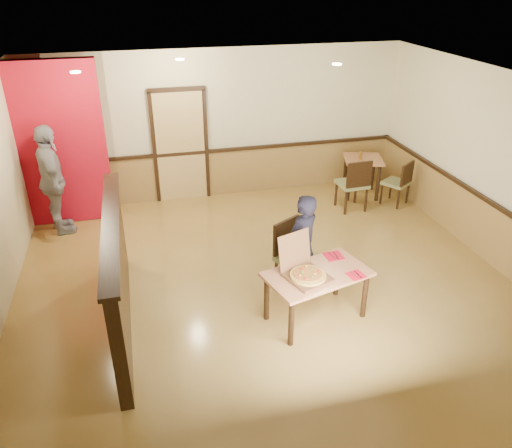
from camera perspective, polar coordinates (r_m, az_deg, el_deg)
The scene contains 26 objects.
floor at distance 7.09m, azimuth 1.66°, elevation -7.58°, with size 7.00×7.00×0.00m, color #B08C44.
ceiling at distance 5.95m, azimuth 2.03°, elevation 15.10°, with size 7.00×7.00×0.00m, color black.
wall_back at distance 9.60m, azimuth -3.97°, elevation 11.22°, with size 7.00×7.00×0.00m, color beige.
wall_right at distance 8.03m, azimuth 26.73°, elevation 5.00°, with size 7.00×7.00×0.00m, color beige.
wainscot_back at distance 9.88m, azimuth -3.76°, elevation 5.87°, with size 7.00×0.04×0.90m, color olive.
chair_rail_back at distance 9.70m, azimuth -3.82°, elevation 8.42°, with size 7.00×0.06×0.06m, color black.
wainscot_right at distance 8.37m, azimuth 25.22°, elevation -1.00°, with size 0.04×7.00×0.90m, color olive.
chair_rail_right at distance 8.17m, azimuth 25.76°, elevation 1.88°, with size 0.06×7.00×0.06m, color black.
back_door at distance 9.57m, azimuth -8.62°, elevation 8.71°, with size 0.90×0.06×2.10m, color tan.
booth_partition at distance 6.34m, azimuth -15.50°, elevation -5.40°, with size 0.20×3.10×1.44m.
red_accent_panel at distance 9.08m, azimuth -21.84°, elevation 8.35°, with size 1.60×0.20×2.78m, color #B50C20.
spot_a at distance 7.53m, azimuth -19.94°, elevation 16.02°, with size 0.14×0.14×0.02m, color beige.
spot_b at distance 8.23m, azimuth -8.71°, elevation 18.11°, with size 0.14×0.14×0.02m, color beige.
spot_c at distance 7.81m, azimuth 9.24°, elevation 17.59°, with size 0.14×0.14×0.02m, color beige.
main_table at distance 6.31m, azimuth 6.98°, elevation -6.37°, with size 1.43×1.04×0.69m.
diner_chair at distance 6.88m, azimuth 4.36°, elevation -3.37°, with size 0.69×0.69×1.01m.
side_chair_left at distance 9.30m, azimuth 11.16°, elevation 4.65°, with size 0.52×0.52×1.01m.
side_chair_right at distance 9.76m, azimuth 16.06°, elevation 4.71°, with size 0.60×0.60×0.87m.
side_table at distance 9.99m, azimuth 12.05°, elevation 6.41°, with size 0.88×0.88×0.76m.
diner at distance 6.69m, azimuth 5.27°, elevation -2.54°, with size 0.54×0.36×1.48m, color black.
passerby at distance 8.85m, azimuth -22.21°, elevation 4.59°, with size 1.10×0.46×1.87m, color #95949C.
pizza_box at distance 6.13m, azimuth 5.66°, elevation -5.53°, with size 0.63×0.68×0.50m.
pizza at distance 6.10m, azimuth 5.96°, elevation -5.85°, with size 0.44×0.44×0.03m, color gold.
napkin_near at distance 6.28m, azimuth 11.36°, elevation -5.75°, with size 0.24×0.24×0.01m.
napkin_far at distance 6.62m, azimuth 8.87°, elevation -3.63°, with size 0.24×0.24×0.01m.
condiment at distance 9.84m, azimuth 11.84°, elevation 7.66°, with size 0.06×0.06×0.15m, color #95681B.
Camera 1 is at (-1.62, -5.58, 4.07)m, focal length 35.00 mm.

